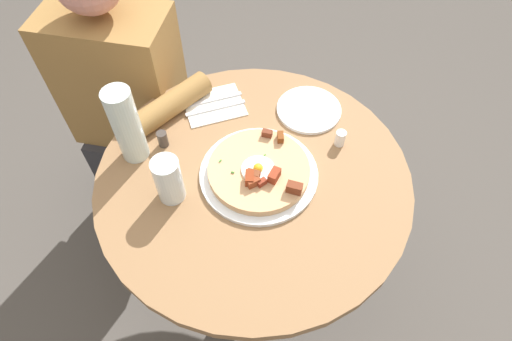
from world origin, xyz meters
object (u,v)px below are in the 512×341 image
(pepper_shaker, at_px, (163,139))
(person_seated, at_px, (134,118))
(bread_plate, at_px, (309,110))
(pizza_plate, at_px, (259,174))
(fork, at_px, (212,100))
(dining_table, at_px, (254,209))
(water_bottle, at_px, (127,126))
(water_glass, at_px, (169,180))
(breakfast_pizza, at_px, (259,171))
(knife, at_px, (215,108))
(salt_shaker, at_px, (340,138))

(pepper_shaker, bearing_deg, person_seated, -47.69)
(bread_plate, relative_size, pepper_shaker, 3.93)
(pizza_plate, distance_m, fork, 0.31)
(dining_table, relative_size, person_seated, 0.73)
(water_bottle, bearing_deg, fork, -123.29)
(fork, xyz_separation_m, water_glass, (0.01, 0.34, 0.06))
(person_seated, xyz_separation_m, water_bottle, (-0.18, 0.32, 0.34))
(person_seated, height_order, breakfast_pizza, person_seated)
(breakfast_pizza, distance_m, knife, 0.27)
(person_seated, xyz_separation_m, pepper_shaker, (-0.25, 0.27, 0.26))
(bread_plate, distance_m, knife, 0.27)
(water_bottle, distance_m, salt_shaker, 0.56)
(breakfast_pizza, relative_size, fork, 1.47)
(pizza_plate, relative_size, salt_shaker, 6.63)
(dining_table, height_order, water_glass, water_glass)
(dining_table, bearing_deg, person_seated, -32.41)
(bread_plate, xyz_separation_m, water_bottle, (0.44, 0.25, 0.11))
(water_glass, bearing_deg, bread_plate, -130.06)
(water_bottle, bearing_deg, bread_plate, -150.38)
(bread_plate, bearing_deg, breakfast_pizza, 69.43)
(salt_shaker, bearing_deg, water_bottle, 14.77)
(dining_table, xyz_separation_m, person_seated, (0.51, -0.32, -0.06))
(breakfast_pizza, height_order, water_glass, water_glass)
(water_glass, bearing_deg, water_bottle, -38.39)
(breakfast_pizza, distance_m, salt_shaker, 0.25)
(breakfast_pizza, xyz_separation_m, fork, (0.19, -0.24, -0.02))
(bread_plate, xyz_separation_m, salt_shaker, (-0.10, 0.11, 0.02))
(fork, bearing_deg, knife, 90.00)
(fork, xyz_separation_m, salt_shaker, (-0.39, 0.09, 0.02))
(person_seated, distance_m, knife, 0.44)
(pepper_shaker, bearing_deg, water_glass, 115.78)
(bread_plate, relative_size, knife, 1.05)
(fork, height_order, pepper_shaker, pepper_shaker)
(fork, relative_size, water_glass, 1.35)
(salt_shaker, bearing_deg, pizza_plate, 37.21)
(pizza_plate, xyz_separation_m, salt_shaker, (-0.20, -0.15, 0.02))
(water_bottle, bearing_deg, salt_shaker, -165.23)
(dining_table, xyz_separation_m, knife, (0.16, -0.21, 0.18))
(dining_table, distance_m, pepper_shaker, 0.33)
(pizza_plate, distance_m, knife, 0.27)
(breakfast_pizza, xyz_separation_m, water_bottle, (0.34, -0.01, 0.09))
(pepper_shaker, bearing_deg, dining_table, 168.97)
(knife, height_order, pepper_shaker, pepper_shaker)
(knife, relative_size, salt_shaker, 3.86)
(pizza_plate, xyz_separation_m, water_bottle, (0.34, -0.01, 0.11))
(breakfast_pizza, bearing_deg, water_glass, 25.94)
(bread_plate, bearing_deg, salt_shaker, 132.17)
(water_glass, relative_size, water_bottle, 0.59)
(water_bottle, bearing_deg, person_seated, -59.77)
(water_glass, height_order, water_bottle, water_bottle)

